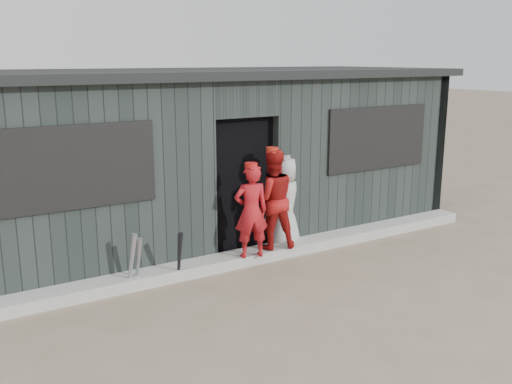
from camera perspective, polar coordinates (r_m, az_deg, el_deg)
ground at (r=6.76m, az=8.19°, el=-11.31°), size 80.00×80.00×0.00m
curb at (r=8.10m, az=-0.07°, el=-6.36°), size 8.00×0.36×0.15m
bat_left at (r=7.15m, az=-12.35°, el=-6.82°), size 0.15×0.25×0.75m
bat_mid at (r=7.21m, az=-11.72°, el=-6.90°), size 0.08×0.26×0.68m
bat_right at (r=7.31m, az=-7.68°, el=-6.43°), size 0.13×0.30×0.69m
player_red_left at (r=7.65m, az=-0.49°, el=-1.95°), size 0.53×0.41×1.27m
player_red_right at (r=8.01m, az=1.60°, el=-0.71°), size 0.81×0.71×1.42m
player_grey_back at (r=8.42m, az=2.81°, el=-1.15°), size 0.79×0.64×1.40m
dugout at (r=9.23m, az=-5.57°, el=3.80°), size 8.30×3.30×2.62m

